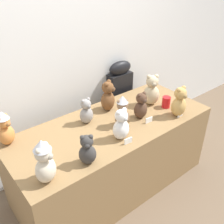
# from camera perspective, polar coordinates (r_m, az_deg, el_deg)

# --- Properties ---
(ground_plane) EXTENTS (10.00, 10.00, 0.00)m
(ground_plane) POSITION_cam_1_polar(r_m,az_deg,el_deg) (2.64, 3.58, -18.17)
(ground_plane) COLOR brown
(wall_back) EXTENTS (7.00, 0.08, 2.60)m
(wall_back) POSITION_cam_1_polar(r_m,az_deg,el_deg) (2.54, -9.36, 14.77)
(wall_back) COLOR white
(wall_back) RESTS_ON ground_plane
(display_table) EXTENTS (1.85, 0.78, 0.72)m
(display_table) POSITION_cam_1_polar(r_m,az_deg,el_deg) (2.52, 0.00, -9.43)
(display_table) COLOR olive
(display_table) RESTS_ON ground_plane
(instrument_case) EXTENTS (0.28, 0.13, 1.03)m
(instrument_case) POSITION_cam_1_polar(r_m,az_deg,el_deg) (3.03, 1.66, 1.95)
(instrument_case) COLOR black
(instrument_case) RESTS_ON ground_plane
(teddy_bear_charcoal) EXTENTS (0.16, 0.15, 0.24)m
(teddy_bear_charcoal) POSITION_cam_1_polar(r_m,az_deg,el_deg) (1.83, -5.42, -8.34)
(teddy_bear_charcoal) COLOR #383533
(teddy_bear_charcoal) RESTS_ON display_table
(teddy_bear_cocoa) EXTENTS (0.13, 0.12, 0.25)m
(teddy_bear_cocoa) POSITION_cam_1_polar(r_m,az_deg,el_deg) (2.34, 6.33, 1.26)
(teddy_bear_cocoa) COLOR #4C3323
(teddy_bear_cocoa) RESTS_ON display_table
(teddy_bear_sand) EXTENTS (0.21, 0.20, 0.31)m
(teddy_bear_sand) POSITION_cam_1_polar(r_m,az_deg,el_deg) (2.57, 8.64, 4.63)
(teddy_bear_sand) COLOR #CCB78E
(teddy_bear_sand) RESTS_ON display_table
(teddy_bear_chestnut) EXTENTS (0.20, 0.19, 0.30)m
(teddy_bear_chestnut) POSITION_cam_1_polar(r_m,az_deg,el_deg) (2.44, -0.90, 3.37)
(teddy_bear_chestnut) COLOR brown
(teddy_bear_chestnut) RESTS_ON display_table
(teddy_bear_honey) EXTENTS (0.15, 0.13, 0.29)m
(teddy_bear_honey) POSITION_cam_1_polar(r_m,az_deg,el_deg) (2.43, 14.48, 2.03)
(teddy_bear_honey) COLOR tan
(teddy_bear_honey) RESTS_ON display_table
(teddy_bear_snow) EXTENTS (0.15, 0.13, 0.27)m
(teddy_bear_snow) POSITION_cam_1_polar(r_m,az_deg,el_deg) (2.05, 2.01, -2.88)
(teddy_bear_snow) COLOR white
(teddy_bear_snow) RESTS_ON display_table
(teddy_bear_ash) EXTENTS (0.13, 0.11, 0.24)m
(teddy_bear_ash) POSITION_cam_1_polar(r_m,az_deg,el_deg) (2.27, -5.63, 0.07)
(teddy_bear_ash) COLOR gray
(teddy_bear_ash) RESTS_ON display_table
(teddy_bear_cream) EXTENTS (0.19, 0.18, 0.33)m
(teddy_bear_cream) POSITION_cam_1_polar(r_m,az_deg,el_deg) (1.72, -14.55, -10.44)
(teddy_bear_cream) COLOR beige
(teddy_bear_cream) RESTS_ON display_table
(teddy_bear_mocha) EXTENTS (0.16, 0.15, 0.28)m
(teddy_bear_mocha) POSITION_cam_1_polar(r_m,az_deg,el_deg) (2.21, 2.26, 0.18)
(teddy_bear_mocha) COLOR #7F6047
(teddy_bear_mocha) RESTS_ON display_table
(teddy_bear_ginger) EXTENTS (0.17, 0.16, 0.29)m
(teddy_bear_ginger) POSITION_cam_1_polar(r_m,az_deg,el_deg) (2.15, -22.35, -3.34)
(teddy_bear_ginger) COLOR #D17F3D
(teddy_bear_ginger) RESTS_ON display_table
(party_cup_red) EXTENTS (0.08, 0.08, 0.11)m
(party_cup_red) POSITION_cam_1_polar(r_m,az_deg,el_deg) (2.58, 11.75, 2.14)
(party_cup_red) COLOR red
(party_cup_red) RESTS_ON display_table
(name_card_front_left) EXTENTS (0.07, 0.02, 0.05)m
(name_card_front_left) POSITION_cam_1_polar(r_m,az_deg,el_deg) (2.06, 3.56, -6.31)
(name_card_front_left) COLOR white
(name_card_front_left) RESTS_ON display_table
(name_card_front_middle) EXTENTS (0.07, 0.01, 0.05)m
(name_card_front_middle) POSITION_cam_1_polar(r_m,az_deg,el_deg) (2.32, 8.07, -1.75)
(name_card_front_middle) COLOR white
(name_card_front_middle) RESTS_ON display_table
(name_card_front_right) EXTENTS (0.07, 0.01, 0.05)m
(name_card_front_right) POSITION_cam_1_polar(r_m,az_deg,el_deg) (2.47, 14.69, -0.46)
(name_card_front_right) COLOR white
(name_card_front_right) RESTS_ON display_table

